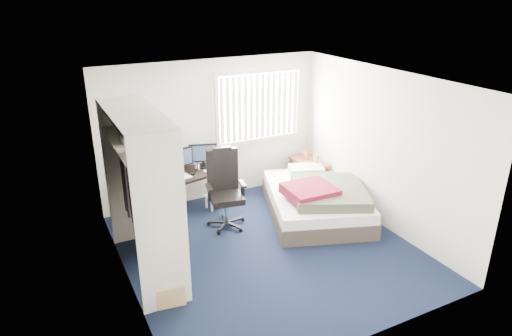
{
  "coord_description": "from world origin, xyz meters",
  "views": [
    {
      "loc": [
        -2.79,
        -5.11,
        3.61
      ],
      "look_at": [
        0.0,
        0.4,
        1.15
      ],
      "focal_mm": 32.0,
      "sensor_mm": 36.0,
      "label": 1
    }
  ],
  "objects": [
    {
      "name": "ground",
      "position": [
        0.0,
        0.0,
        0.0
      ],
      "size": [
        4.2,
        4.2,
        0.0
      ],
      "primitive_type": "plane",
      "color": "black",
      "rests_on": "ground"
    },
    {
      "name": "window_assembly",
      "position": [
        0.9,
        2.04,
        1.6
      ],
      "size": [
        1.72,
        0.09,
        1.32
      ],
      "color": "white",
      "rests_on": "ground"
    },
    {
      "name": "pine_box",
      "position": [
        -1.65,
        -0.51,
        0.13
      ],
      "size": [
        0.39,
        0.31,
        0.27
      ],
      "primitive_type": "cube",
      "rotation": [
        0.0,
        0.0,
        -0.13
      ],
      "color": "tan",
      "rests_on": "ground"
    },
    {
      "name": "footstool",
      "position": [
        -0.19,
        1.62,
        0.19
      ],
      "size": [
        0.35,
        0.31,
        0.25
      ],
      "color": "white",
      "rests_on": "ground"
    },
    {
      "name": "room_shell",
      "position": [
        0.0,
        0.0,
        1.51
      ],
      "size": [
        4.2,
        4.2,
        4.2
      ],
      "color": "silver",
      "rests_on": "ground"
    },
    {
      "name": "closet",
      "position": [
        -1.67,
        0.27,
        1.35
      ],
      "size": [
        0.64,
        1.84,
        2.22
      ],
      "color": "beige",
      "rests_on": "ground"
    },
    {
      "name": "desk",
      "position": [
        -0.72,
        1.76,
        0.72
      ],
      "size": [
        1.49,
        0.92,
        1.14
      ],
      "color": "black",
      "rests_on": "ground"
    },
    {
      "name": "bed",
      "position": [
        1.25,
        0.59,
        0.28
      ],
      "size": [
        2.12,
        2.43,
        0.67
      ],
      "color": "#3C322B",
      "rests_on": "ground"
    },
    {
      "name": "nightstand",
      "position": [
        1.75,
        1.61,
        0.48
      ],
      "size": [
        0.47,
        0.83,
        0.73
      ],
      "color": "brown",
      "rests_on": "ground"
    },
    {
      "name": "office_chair",
      "position": [
        -0.25,
        1.01,
        0.49
      ],
      "size": [
        0.69,
        0.69,
        1.28
      ],
      "color": "black",
      "rests_on": "ground"
    }
  ]
}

